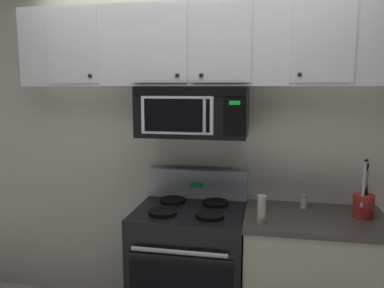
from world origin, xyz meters
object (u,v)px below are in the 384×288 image
object	(u,v)px
salt_shaker	(304,202)
pepper_mill	(262,210)
stove_range	(190,267)
utensil_crock_red	(364,203)
over_range_microwave	(193,111)

from	to	relation	value
salt_shaker	pepper_mill	distance (m)	0.47
stove_range	utensil_crock_red	world-z (taller)	utensil_crock_red
utensil_crock_red	salt_shaker	xyz separation A→B (m)	(-0.36, 0.13, -0.05)
utensil_crock_red	pepper_mill	world-z (taller)	utensil_crock_red
stove_range	salt_shaker	bearing A→B (deg)	12.76
stove_range	salt_shaker	distance (m)	0.93
stove_range	salt_shaker	xyz separation A→B (m)	(0.78, 0.18, 0.48)
stove_range	salt_shaker	size ratio (longest dim) A/B	12.16
utensil_crock_red	stove_range	bearing A→B (deg)	-177.64
utensil_crock_red	pepper_mill	bearing A→B (deg)	-159.50
over_range_microwave	salt_shaker	world-z (taller)	over_range_microwave
salt_shaker	pepper_mill	bearing A→B (deg)	-127.81
salt_shaker	utensil_crock_red	bearing A→B (deg)	-19.82
salt_shaker	over_range_microwave	bearing A→B (deg)	-175.57
over_range_microwave	utensil_crock_red	world-z (taller)	over_range_microwave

